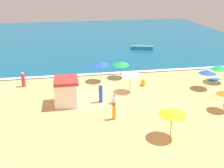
# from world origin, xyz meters

# --- Properties ---
(ground_plane) EXTENTS (60.00, 60.00, 0.00)m
(ground_plane) POSITION_xyz_m (0.00, 0.00, 0.00)
(ground_plane) COLOR #E5B26B
(ocean_water) EXTENTS (60.00, 44.00, 0.10)m
(ocean_water) POSITION_xyz_m (0.00, 28.00, 0.05)
(ocean_water) COLOR #0F567A
(ocean_water) RESTS_ON ground_plane
(wave_breaker_foam) EXTENTS (57.00, 0.70, 0.01)m
(wave_breaker_foam) POSITION_xyz_m (0.00, 6.30, 0.10)
(wave_breaker_foam) COLOR white
(wave_breaker_foam) RESTS_ON ocean_water
(lifeguard_cabana) EXTENTS (2.24, 2.65, 2.53)m
(lifeguard_cabana) POSITION_xyz_m (-3.82, -1.42, 1.28)
(lifeguard_cabana) COLOR white
(lifeguard_cabana) RESTS_ON ground_plane
(beach_umbrella_0) EXTENTS (2.64, 2.65, 2.04)m
(beach_umbrella_0) POSITION_xyz_m (2.60, 4.81, 1.77)
(beach_umbrella_0) COLOR #4C3823
(beach_umbrella_0) RESTS_ON ground_plane
(beach_umbrella_4) EXTENTS (2.80, 2.80, 2.28)m
(beach_umbrella_4) POSITION_xyz_m (3.72, -8.51, 2.06)
(beach_umbrella_4) COLOR #4C3823
(beach_umbrella_4) RESTS_ON ground_plane
(beach_umbrella_5) EXTENTS (2.93, 2.92, 2.01)m
(beach_umbrella_5) POSITION_xyz_m (13.28, 1.53, 1.74)
(beach_umbrella_5) COLOR silver
(beach_umbrella_5) RESTS_ON ground_plane
(beach_umbrella_6) EXTENTS (2.48, 2.47, 2.28)m
(beach_umbrella_6) POSITION_xyz_m (0.10, 4.04, 2.04)
(beach_umbrella_6) COLOR #4C3823
(beach_umbrella_6) RESTS_ON ground_plane
(beach_umbrella_8) EXTENTS (2.30, 2.31, 2.11)m
(beach_umbrella_8) POSITION_xyz_m (10.97, -0.01, 1.87)
(beach_umbrella_8) COLOR silver
(beach_umbrella_8) RESTS_ON ground_plane
(beach_umbrella_9) EXTENTS (2.33, 2.36, 2.33)m
(beach_umbrella_9) POSITION_xyz_m (2.70, 0.49, 2.00)
(beach_umbrella_9) COLOR #4C3823
(beach_umbrella_9) RESTS_ON ground_plane
(beachgoer_1) EXTENTS (0.50, 0.50, 1.92)m
(beachgoer_1) POSITION_xyz_m (-0.64, -1.59, 0.90)
(beachgoer_1) COLOR blue
(beachgoer_1) RESTS_ON ground_plane
(beachgoer_2) EXTENTS (0.56, 0.56, 1.65)m
(beachgoer_2) POSITION_xyz_m (-8.46, 3.79, 0.76)
(beachgoer_2) COLOR red
(beachgoer_2) RESTS_ON ground_plane
(beachgoer_3) EXTENTS (0.50, 0.50, 0.79)m
(beachgoer_3) POSITION_xyz_m (-4.68, 3.54, 0.34)
(beachgoer_3) COLOR green
(beachgoer_3) RESTS_ON ground_plane
(beachgoer_5) EXTENTS (0.60, 0.60, 0.94)m
(beachgoer_5) POSITION_xyz_m (0.60, -2.09, 0.40)
(beachgoer_5) COLOR white
(beachgoer_5) RESTS_ON ground_plane
(beachgoer_6) EXTENTS (0.44, 0.44, 1.59)m
(beachgoer_6) POSITION_xyz_m (0.03, -5.12, 0.77)
(beachgoer_6) COLOR orange
(beachgoer_6) RESTS_ON ground_plane
(beachgoer_8) EXTENTS (0.54, 0.54, 0.81)m
(beachgoer_8) POSITION_xyz_m (4.53, 1.82, 0.35)
(beachgoer_8) COLOR orange
(beachgoer_8) RESTS_ON ground_plane
(beach_towel_1) EXTENTS (1.66, 1.11, 0.01)m
(beach_towel_1) POSITION_xyz_m (13.25, 2.29, 0.01)
(beach_towel_1) COLOR blue
(beach_towel_1) RESTS_ON ground_plane
(small_boat_0) EXTENTS (3.71, 1.89, 0.57)m
(small_boat_0) POSITION_xyz_m (8.69, 17.26, 0.38)
(small_boat_0) COLOR teal
(small_boat_0) RESTS_ON ocean_water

